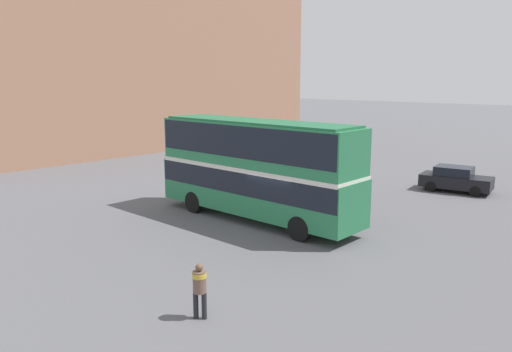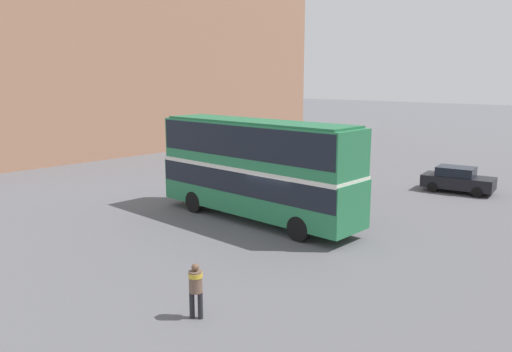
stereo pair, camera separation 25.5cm
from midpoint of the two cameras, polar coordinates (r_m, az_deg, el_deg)
ground_plane at (r=22.67m, az=3.30°, el=-6.01°), size 240.00×240.00×0.00m
building_row_left at (r=51.88m, az=-13.48°, el=13.26°), size 12.20×39.25×17.77m
double_decker_bus at (r=23.38m, az=0.31°, el=1.41°), size 10.86×2.55×4.76m
pedestrian_foreground at (r=14.33m, az=-6.39°, el=-12.28°), size 0.55×0.55×1.62m
parked_car_kerb_near at (r=32.01m, az=22.25°, el=-0.37°), size 4.22×2.37×1.51m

